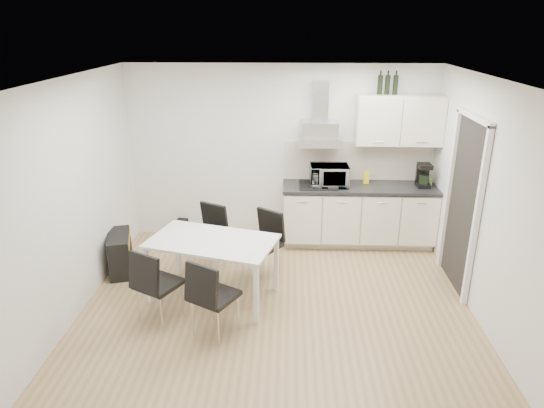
# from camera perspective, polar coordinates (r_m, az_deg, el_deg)

# --- Properties ---
(ground) EXTENTS (4.50, 4.50, 0.00)m
(ground) POSITION_cam_1_polar(r_m,az_deg,el_deg) (5.88, 0.55, -11.53)
(ground) COLOR tan
(ground) RESTS_ON ground
(wall_back) EXTENTS (4.50, 0.10, 2.60)m
(wall_back) POSITION_cam_1_polar(r_m,az_deg,el_deg) (7.22, 1.05, 5.92)
(wall_back) COLOR silver
(wall_back) RESTS_ON ground
(wall_front) EXTENTS (4.50, 0.10, 2.60)m
(wall_front) POSITION_cam_1_polar(r_m,az_deg,el_deg) (3.50, -0.34, -10.89)
(wall_front) COLOR silver
(wall_front) RESTS_ON ground
(wall_left) EXTENTS (0.10, 4.00, 2.60)m
(wall_left) POSITION_cam_1_polar(r_m,az_deg,el_deg) (5.82, -22.15, 0.71)
(wall_left) COLOR silver
(wall_left) RESTS_ON ground
(wall_right) EXTENTS (0.10, 4.00, 2.60)m
(wall_right) POSITION_cam_1_polar(r_m,az_deg,el_deg) (5.71, 23.79, 0.12)
(wall_right) COLOR silver
(wall_right) RESTS_ON ground
(ceiling) EXTENTS (4.50, 4.50, 0.00)m
(ceiling) POSITION_cam_1_polar(r_m,az_deg,el_deg) (5.01, 0.66, 14.55)
(ceiling) COLOR white
(ceiling) RESTS_ON wall_back
(doorway) EXTENTS (0.08, 1.04, 2.10)m
(doorway) POSITION_cam_1_polar(r_m,az_deg,el_deg) (6.26, 21.40, -0.26)
(doorway) COLOR white
(doorway) RESTS_ON ground
(kitchenette) EXTENTS (2.22, 0.64, 2.52)m
(kitchenette) POSITION_cam_1_polar(r_m,az_deg,el_deg) (7.18, 10.54, 1.56)
(kitchenette) COLOR beige
(kitchenette) RESTS_ON ground
(dining_table) EXTENTS (1.62, 1.19, 0.75)m
(dining_table) POSITION_cam_1_polar(r_m,az_deg,el_deg) (5.73, -7.03, -4.93)
(dining_table) COLOR white
(dining_table) RESTS_ON ground
(chair_far_left) EXTENTS (0.62, 0.65, 0.88)m
(chair_far_left) POSITION_cam_1_polar(r_m,az_deg,el_deg) (6.49, -7.73, -4.09)
(chair_far_left) COLOR black
(chair_far_left) RESTS_ON ground
(chair_far_right) EXTENTS (0.65, 0.66, 0.88)m
(chair_far_right) POSITION_cam_1_polar(r_m,az_deg,el_deg) (6.23, -1.22, -4.98)
(chair_far_right) COLOR black
(chair_far_right) RESTS_ON ground
(chair_near_left) EXTENTS (0.63, 0.65, 0.88)m
(chair_near_left) POSITION_cam_1_polar(r_m,az_deg,el_deg) (5.51, -13.15, -9.22)
(chair_near_left) COLOR black
(chair_near_left) RESTS_ON ground
(chair_near_right) EXTENTS (0.63, 0.65, 0.88)m
(chair_near_right) POSITION_cam_1_polar(r_m,az_deg,el_deg) (5.19, -6.76, -10.78)
(chair_near_right) COLOR black
(chair_near_right) RESTS_ON ground
(guitar_amp) EXTENTS (0.44, 0.69, 0.53)m
(guitar_amp) POSITION_cam_1_polar(r_m,az_deg,el_deg) (6.74, -17.44, -5.53)
(guitar_amp) COLOR black
(guitar_amp) RESTS_ON ground
(floor_speaker) EXTENTS (0.18, 0.17, 0.27)m
(floor_speaker) POSITION_cam_1_polar(r_m,az_deg,el_deg) (7.69, -10.52, -2.71)
(floor_speaker) COLOR black
(floor_speaker) RESTS_ON ground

